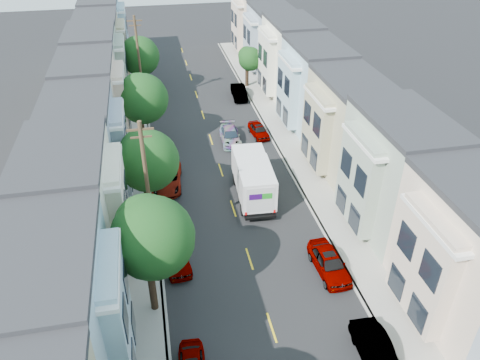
{
  "coord_description": "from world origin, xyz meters",
  "views": [
    {
      "loc": [
        -5.47,
        -23.57,
        22.04
      ],
      "look_at": [
        0.69,
        6.68,
        2.2
      ],
      "focal_mm": 35.0,
      "sensor_mm": 36.0,
      "label": 1
    }
  ],
  "objects_px": {
    "utility_pole_near": "(148,192)",
    "fedex_truck": "(253,178)",
    "tree_e": "(139,56)",
    "lead_sedan": "(230,136)",
    "parked_right_b": "(329,263)",
    "parked_right_c": "(259,130)",
    "parked_left_c": "(177,257)",
    "tree_b": "(151,238)",
    "tree_far_r": "(249,59)",
    "parked_left_d": "(167,178)",
    "parked_right_d": "(239,92)",
    "tree_c": "(147,161)",
    "utility_pole_far": "(139,62)",
    "parked_right_a": "(377,353)",
    "tree_d": "(142,99)"
  },
  "relations": [
    {
      "from": "parked_right_a",
      "to": "parked_right_d",
      "type": "distance_m",
      "value": 37.29
    },
    {
      "from": "tree_c",
      "to": "parked_right_a",
      "type": "xyz_separation_m",
      "value": [
        11.2,
        -16.5,
        -3.75
      ]
    },
    {
      "from": "tree_b",
      "to": "parked_right_b",
      "type": "relative_size",
      "value": 1.7
    },
    {
      "from": "tree_e",
      "to": "tree_far_r",
      "type": "distance_m",
      "value": 13.26
    },
    {
      "from": "tree_far_r",
      "to": "utility_pole_near",
      "type": "relative_size",
      "value": 0.5
    },
    {
      "from": "tree_e",
      "to": "parked_right_c",
      "type": "distance_m",
      "value": 17.87
    },
    {
      "from": "utility_pole_near",
      "to": "parked_right_b",
      "type": "bearing_deg",
      "value": -20.58
    },
    {
      "from": "tree_c",
      "to": "tree_d",
      "type": "xyz_separation_m",
      "value": [
        -0.0,
        10.82,
        0.46
      ]
    },
    {
      "from": "fedex_truck",
      "to": "parked_right_c",
      "type": "relative_size",
      "value": 1.83
    },
    {
      "from": "parked_left_c",
      "to": "parked_right_d",
      "type": "bearing_deg",
      "value": 67.03
    },
    {
      "from": "tree_b",
      "to": "parked_right_b",
      "type": "distance_m",
      "value": 12.22
    },
    {
      "from": "parked_right_b",
      "to": "parked_right_c",
      "type": "bearing_deg",
      "value": 87.72
    },
    {
      "from": "utility_pole_near",
      "to": "tree_far_r",
      "type": "bearing_deg",
      "value": 65.8
    },
    {
      "from": "tree_b",
      "to": "tree_d",
      "type": "bearing_deg",
      "value": 90.0
    },
    {
      "from": "tree_c",
      "to": "parked_right_b",
      "type": "relative_size",
      "value": 1.47
    },
    {
      "from": "tree_c",
      "to": "lead_sedan",
      "type": "distance_m",
      "value": 13.47
    },
    {
      "from": "fedex_truck",
      "to": "tree_c",
      "type": "bearing_deg",
      "value": -175.5
    },
    {
      "from": "tree_b",
      "to": "parked_right_a",
      "type": "bearing_deg",
      "value": -28.69
    },
    {
      "from": "utility_pole_near",
      "to": "parked_right_a",
      "type": "distance_m",
      "value": 16.54
    },
    {
      "from": "parked_left_c",
      "to": "lead_sedan",
      "type": "bearing_deg",
      "value": 64.77
    },
    {
      "from": "tree_far_r",
      "to": "parked_right_c",
      "type": "height_order",
      "value": "tree_far_r"
    },
    {
      "from": "parked_right_a",
      "to": "parked_right_c",
      "type": "height_order",
      "value": "parked_right_a"
    },
    {
      "from": "fedex_truck",
      "to": "parked_right_a",
      "type": "relative_size",
      "value": 1.6
    },
    {
      "from": "tree_b",
      "to": "tree_c",
      "type": "bearing_deg",
      "value": 90.0
    },
    {
      "from": "utility_pole_near",
      "to": "utility_pole_far",
      "type": "xyz_separation_m",
      "value": [
        0.0,
        26.0,
        0.0
      ]
    },
    {
      "from": "tree_c",
      "to": "parked_left_c",
      "type": "relative_size",
      "value": 1.64
    },
    {
      "from": "fedex_truck",
      "to": "utility_pole_far",
      "type": "bearing_deg",
      "value": 114.96
    },
    {
      "from": "lead_sedan",
      "to": "parked_right_b",
      "type": "bearing_deg",
      "value": -78.19
    },
    {
      "from": "parked_left_d",
      "to": "utility_pole_near",
      "type": "bearing_deg",
      "value": -93.89
    },
    {
      "from": "tree_e",
      "to": "utility_pole_far",
      "type": "bearing_deg",
      "value": -89.96
    },
    {
      "from": "tree_e",
      "to": "lead_sedan",
      "type": "relative_size",
      "value": 1.61
    },
    {
      "from": "tree_e",
      "to": "fedex_truck",
      "type": "distance_m",
      "value": 25.38
    },
    {
      "from": "parked_right_c",
      "to": "lead_sedan",
      "type": "bearing_deg",
      "value": -172.97
    },
    {
      "from": "tree_c",
      "to": "lead_sedan",
      "type": "height_order",
      "value": "tree_c"
    },
    {
      "from": "utility_pole_far",
      "to": "parked_right_a",
      "type": "height_order",
      "value": "utility_pole_far"
    },
    {
      "from": "parked_right_a",
      "to": "parked_left_c",
      "type": "bearing_deg",
      "value": 136.59
    },
    {
      "from": "parked_right_c",
      "to": "tree_b",
      "type": "bearing_deg",
      "value": -123.57
    },
    {
      "from": "tree_e",
      "to": "lead_sedan",
      "type": "distance_m",
      "value": 16.68
    },
    {
      "from": "tree_c",
      "to": "utility_pole_near",
      "type": "xyz_separation_m",
      "value": [
        0.0,
        -5.16,
        0.68
      ]
    },
    {
      "from": "tree_e",
      "to": "parked_right_b",
      "type": "distance_m",
      "value": 35.43
    },
    {
      "from": "utility_pole_near",
      "to": "fedex_truck",
      "type": "distance_m",
      "value": 10.31
    },
    {
      "from": "tree_b",
      "to": "lead_sedan",
      "type": "distance_m",
      "value": 22.5
    },
    {
      "from": "utility_pole_far",
      "to": "lead_sedan",
      "type": "height_order",
      "value": "utility_pole_far"
    },
    {
      "from": "utility_pole_near",
      "to": "fedex_truck",
      "type": "bearing_deg",
      "value": 33.01
    },
    {
      "from": "parked_left_c",
      "to": "tree_b",
      "type": "bearing_deg",
      "value": -114.4
    },
    {
      "from": "tree_e",
      "to": "tree_far_r",
      "type": "xyz_separation_m",
      "value": [
        13.2,
        0.2,
        -1.31
      ]
    },
    {
      "from": "utility_pole_near",
      "to": "parked_right_d",
      "type": "height_order",
      "value": "utility_pole_near"
    },
    {
      "from": "utility_pole_near",
      "to": "parked_right_a",
      "type": "relative_size",
      "value": 2.32
    },
    {
      "from": "tree_c",
      "to": "parked_right_c",
      "type": "bearing_deg",
      "value": 43.77
    },
    {
      "from": "parked_left_d",
      "to": "tree_b",
      "type": "bearing_deg",
      "value": -90.33
    }
  ]
}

